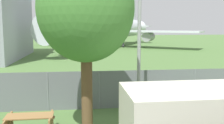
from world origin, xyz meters
TOP-DOWN VIEW (x-y plane):
  - perimeter_fence at (-0.00, 9.71)m, footprint 56.07×0.07m
  - airplane at (4.74, 48.16)m, footprint 32.47×39.52m
  - picnic_bench_open_grass at (-2.91, 6.84)m, footprint 1.85×1.43m
  - tree_left_of_cabin at (-0.67, 6.48)m, footprint 3.57×3.57m

SIDE VIEW (x-z plane):
  - picnic_bench_open_grass at x=-2.91m, z-range 0.10..0.86m
  - perimeter_fence at x=0.00m, z-range 0.00..1.97m
  - airplane at x=4.74m, z-range -2.12..9.62m
  - tree_left_of_cabin at x=-0.67m, z-range 1.40..8.20m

